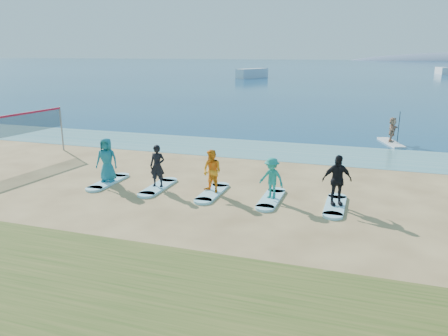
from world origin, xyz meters
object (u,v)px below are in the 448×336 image
(boat_offshore_b, at_px, (442,74))
(student_4, at_px, (337,180))
(surfboard_1, at_px, (158,187))
(student_3, at_px, (272,178))
(student_1, at_px, (157,166))
(paddleboarder, at_px, (392,130))
(student_2, at_px, (212,171))
(surfboard_4, at_px, (335,206))
(paddleboard, at_px, (391,143))
(surfboard_2, at_px, (212,193))
(surfboard_3, at_px, (271,199))
(surfboard_0, at_px, (108,182))
(boat_offshore_a, at_px, (252,78))
(student_0, at_px, (107,160))

(boat_offshore_b, relative_size, student_4, 3.19)
(surfboard_1, distance_m, student_3, 4.84)
(boat_offshore_b, distance_m, student_3, 110.92)
(student_1, xyz_separation_m, student_3, (4.77, 0.00, -0.08))
(paddleboarder, distance_m, student_2, 14.56)
(surfboard_4, bearing_deg, student_4, -90.00)
(paddleboard, relative_size, surfboard_4, 1.36)
(student_3, bearing_deg, paddleboarder, 88.83)
(surfboard_2, bearing_deg, surfboard_4, 0.00)
(paddleboard, xyz_separation_m, student_1, (-9.50, -12.71, 0.90))
(student_3, bearing_deg, surfboard_2, -160.74)
(student_1, distance_m, surfboard_3, 4.86)
(surfboard_0, height_order, surfboard_2, same)
(surfboard_0, distance_m, student_2, 4.85)
(surfboard_1, bearing_deg, surfboard_3, 0.00)
(surfboard_1, bearing_deg, boat_offshore_a, 101.99)
(paddleboard, height_order, student_0, student_0)
(student_3, relative_size, surfboard_4, 0.71)
(surfboard_0, bearing_deg, student_4, -0.00)
(student_3, height_order, surfboard_4, student_3)
(student_0, xyz_separation_m, student_2, (4.77, 0.00, -0.09))
(boat_offshore_b, xyz_separation_m, surfboard_0, (-27.27, -109.08, 0.04))
(paddleboard, height_order, surfboard_0, paddleboard)
(paddleboard, height_order, surfboard_2, paddleboard)
(boat_offshore_a, xyz_separation_m, student_4, (23.56, -77.26, 1.02))
(boat_offshore_b, relative_size, surfboard_4, 2.69)
(boat_offshore_a, distance_m, surfboard_3, 80.11)
(boat_offshore_a, distance_m, student_4, 80.78)
(surfboard_1, relative_size, student_1, 1.27)
(surfboard_0, bearing_deg, boat_offshore_b, 75.96)
(boat_offshore_a, relative_size, surfboard_3, 3.90)
(boat_offshore_b, relative_size, surfboard_1, 2.69)
(surfboard_1, distance_m, student_4, 7.22)
(student_4, bearing_deg, paddleboarder, 56.47)
(paddleboard, bearing_deg, student_1, -145.03)
(boat_offshore_a, xyz_separation_m, surfboard_2, (18.79, -77.26, 0.04))
(paddleboard, distance_m, boat_offshore_a, 69.56)
(surfboard_2, height_order, surfboard_4, same)
(boat_offshore_b, bearing_deg, student_3, -109.78)
(student_1, bearing_deg, student_0, 175.36)
(paddleboard, xyz_separation_m, surfboard_2, (-7.12, -12.71, -0.01))
(student_3, bearing_deg, paddleboard, 88.83)
(paddleboarder, xyz_separation_m, surfboard_1, (-9.50, -12.71, -0.83))
(paddleboarder, height_order, surfboard_1, paddleboarder)
(student_4, bearing_deg, student_0, 156.93)
(boat_offshore_b, bearing_deg, surfboard_0, -113.37)
(boat_offshore_a, bearing_deg, surfboard_3, -51.45)
(paddleboard, distance_m, student_0, 17.43)
(student_2, bearing_deg, surfboard_2, 110.85)
(student_3, bearing_deg, surfboard_1, -160.74)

